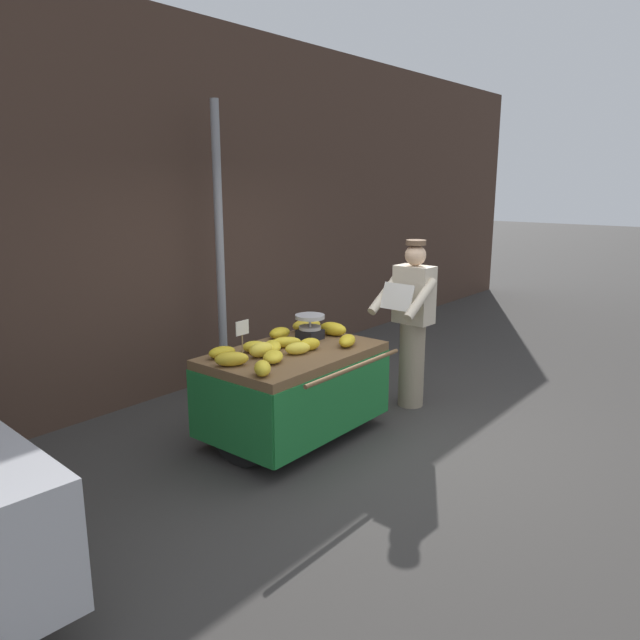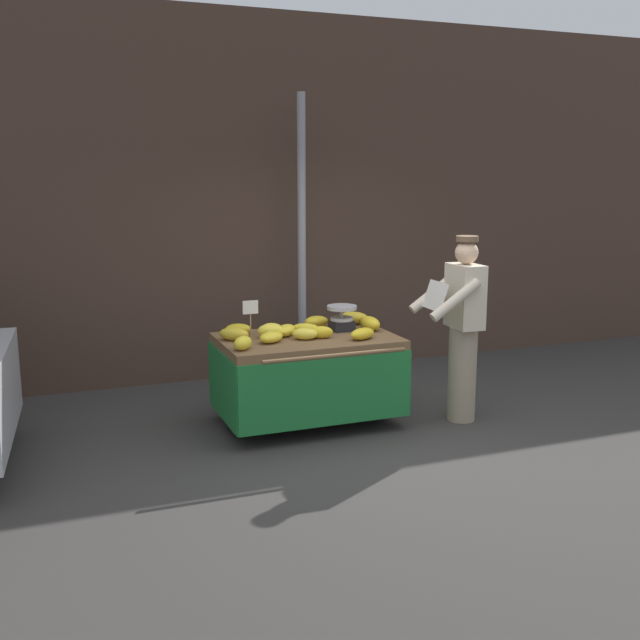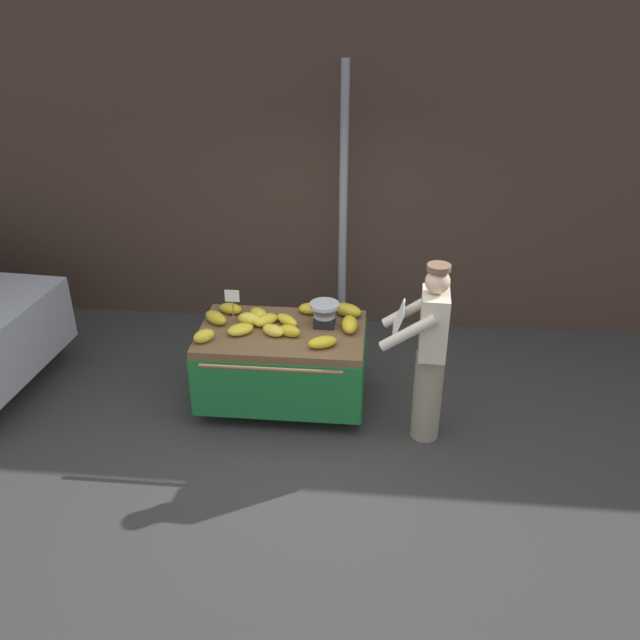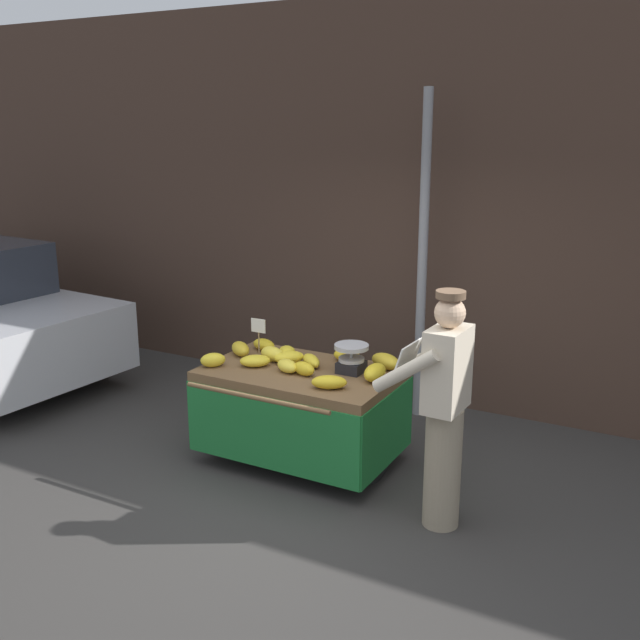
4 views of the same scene
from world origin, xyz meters
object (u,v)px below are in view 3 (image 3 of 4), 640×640
at_px(banana_bunch_0, 287,320).
at_px(banana_bunch_12, 350,324).
at_px(banana_bunch_5, 273,330).
at_px(street_pole, 343,210).
at_px(banana_bunch_6, 204,336).
at_px(banana_bunch_10, 231,308).
at_px(banana_bunch_4, 322,342).
at_px(banana_bunch_7, 290,331).
at_px(banana_bunch_11, 266,320).
at_px(banana_bunch_13, 259,314).
at_px(vendor_person, 429,353).
at_px(banana_bunch_9, 216,318).
at_px(price_sign, 232,299).
at_px(banana_bunch_3, 311,309).
at_px(banana_cart, 282,351).
at_px(banana_bunch_1, 240,329).
at_px(banana_bunch_8, 249,319).
at_px(banana_bunch_2, 347,310).
at_px(weighing_scale, 324,314).

xyz_separation_m(banana_bunch_0, banana_bunch_12, (0.61, -0.06, 0.02)).
bearing_deg(banana_bunch_5, street_pole, 70.94).
bearing_deg(banana_bunch_6, banana_bunch_12, 14.50).
bearing_deg(banana_bunch_10, banana_bunch_4, -31.40).
distance_m(banana_bunch_7, banana_bunch_11, 0.33).
relative_size(banana_bunch_4, banana_bunch_13, 1.25).
bearing_deg(banana_bunch_7, banana_bunch_4, -28.90).
bearing_deg(banana_bunch_11, vendor_person, -17.84).
relative_size(banana_bunch_7, banana_bunch_9, 0.77).
xyz_separation_m(banana_bunch_5, banana_bunch_11, (-0.10, 0.20, 0.00)).
xyz_separation_m(street_pole, price_sign, (-0.97, -1.34, -0.48)).
height_order(banana_bunch_6, banana_bunch_7, banana_bunch_6).
bearing_deg(banana_bunch_5, banana_bunch_7, 0.36).
bearing_deg(banana_bunch_3, banana_cart, -121.63).
xyz_separation_m(banana_bunch_1, banana_bunch_10, (-0.18, 0.42, 0.00)).
bearing_deg(banana_bunch_9, banana_bunch_12, -1.24).
bearing_deg(banana_bunch_5, banana_bunch_8, 144.92).
bearing_deg(street_pole, banana_bunch_5, -109.06).
bearing_deg(banana_bunch_8, banana_bunch_5, -35.08).
distance_m(banana_bunch_4, banana_bunch_10, 1.14).
distance_m(banana_bunch_6, banana_bunch_13, 0.65).
bearing_deg(banana_bunch_7, vendor_person, -12.95).
relative_size(banana_bunch_3, banana_bunch_11, 0.91).
relative_size(banana_bunch_13, vendor_person, 0.13).
bearing_deg(banana_bunch_9, banana_bunch_0, 2.63).
height_order(banana_bunch_3, banana_bunch_8, banana_bunch_8).
xyz_separation_m(street_pole, banana_bunch_0, (-0.44, -1.35, -0.68)).
distance_m(street_pole, price_sign, 1.72).
xyz_separation_m(banana_cart, banana_bunch_9, (-0.65, 0.09, 0.29)).
height_order(banana_bunch_10, banana_bunch_12, banana_bunch_12).
bearing_deg(banana_bunch_6, banana_bunch_5, 16.16).
xyz_separation_m(banana_bunch_4, banana_bunch_5, (-0.48, 0.18, 0.00)).
distance_m(banana_bunch_1, banana_bunch_8, 0.19).
height_order(banana_bunch_13, vendor_person, vendor_person).
distance_m(street_pole, banana_bunch_10, 1.69).
distance_m(price_sign, banana_bunch_5, 0.52).
xyz_separation_m(banana_bunch_7, banana_bunch_13, (-0.35, 0.32, -0.00)).
bearing_deg(banana_bunch_3, banana_bunch_0, -127.17).
bearing_deg(banana_bunch_0, banana_bunch_7, -75.62).
bearing_deg(banana_bunch_10, banana_bunch_11, -28.83).
height_order(banana_bunch_8, banana_bunch_12, same).
xyz_separation_m(banana_bunch_3, vendor_person, (1.13, -0.78, 0.00)).
bearing_deg(banana_bunch_2, banana_bunch_5, -145.07).
height_order(banana_cart, banana_bunch_6, banana_bunch_6).
xyz_separation_m(banana_bunch_5, banana_bunch_8, (-0.26, 0.18, 0.01)).
xyz_separation_m(price_sign, banana_bunch_7, (0.58, -0.23, -0.19)).
height_order(banana_bunch_4, banana_bunch_6, banana_bunch_6).
distance_m(banana_bunch_0, banana_bunch_7, 0.23).
xyz_separation_m(weighing_scale, banana_bunch_5, (-0.46, -0.25, -0.07)).
bearing_deg(banana_bunch_0, banana_cart, -106.62).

